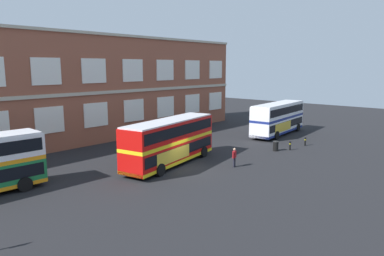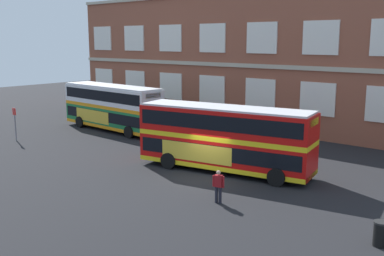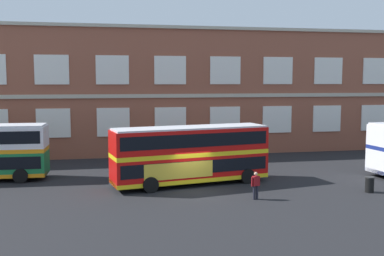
% 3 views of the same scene
% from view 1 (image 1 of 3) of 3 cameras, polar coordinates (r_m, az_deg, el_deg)
% --- Properties ---
extents(ground_plane, '(120.00, 120.00, 0.00)m').
position_cam_1_polar(ground_plane, '(32.34, -3.74, -5.81)').
color(ground_plane, black).
extents(brick_terminal_building, '(53.92, 8.19, 12.43)m').
position_cam_1_polar(brick_terminal_building, '(43.01, -21.29, 5.65)').
color(brick_terminal_building, brown).
rests_on(brick_terminal_building, ground).
extents(double_decker_middle, '(11.29, 4.59, 4.07)m').
position_cam_1_polar(double_decker_middle, '(31.76, -3.51, -2.11)').
color(double_decker_middle, red).
rests_on(double_decker_middle, ground).
extents(double_decker_far, '(11.18, 3.58, 4.07)m').
position_cam_1_polar(double_decker_far, '(47.22, 13.65, 1.57)').
color(double_decker_far, silver).
rests_on(double_decker_far, ground).
extents(waiting_passenger, '(0.64, 0.34, 1.70)m').
position_cam_1_polar(waiting_passenger, '(31.40, 6.81, -4.58)').
color(waiting_passenger, black).
rests_on(waiting_passenger, ground).
extents(station_litter_bin, '(0.60, 0.60, 1.03)m').
position_cam_1_polar(station_litter_bin, '(38.17, 13.28, -2.82)').
color(station_litter_bin, black).
rests_on(station_litter_bin, ground).
extents(safety_bollard_west, '(0.19, 0.19, 0.95)m').
position_cam_1_polar(safety_bollard_west, '(41.50, 17.70, -2.06)').
color(safety_bollard_west, black).
rests_on(safety_bollard_west, ground).
extents(safety_bollard_east, '(0.19, 0.19, 0.95)m').
position_cam_1_polar(safety_bollard_east, '(38.88, 15.45, -2.73)').
color(safety_bollard_east, black).
rests_on(safety_bollard_east, ground).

